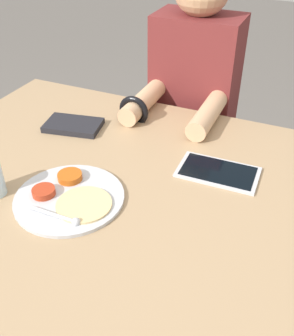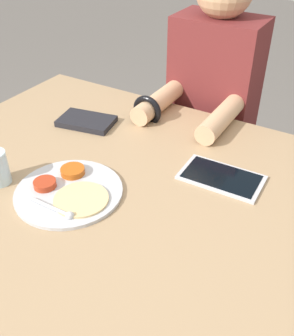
# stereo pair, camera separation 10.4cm
# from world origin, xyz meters

# --- Properties ---
(ground_plane) EXTENTS (12.00, 12.00, 0.00)m
(ground_plane) POSITION_xyz_m (0.00, 0.00, 0.00)
(ground_plane) COLOR #605B56
(dining_table) EXTENTS (1.27, 1.05, 0.75)m
(dining_table) POSITION_xyz_m (0.00, 0.00, 0.37)
(dining_table) COLOR #9E7F5B
(dining_table) RESTS_ON ground_plane
(thali_tray) EXTENTS (0.29, 0.29, 0.03)m
(thali_tray) POSITION_xyz_m (-0.05, -0.10, 0.76)
(thali_tray) COLOR #B7BABF
(thali_tray) RESTS_ON dining_table
(red_notebook) EXTENTS (0.21, 0.15, 0.02)m
(red_notebook) POSITION_xyz_m (-0.25, 0.23, 0.76)
(red_notebook) COLOR silver
(red_notebook) RESTS_ON dining_table
(tablet_device) EXTENTS (0.23, 0.14, 0.01)m
(tablet_device) POSITION_xyz_m (0.27, 0.17, 0.75)
(tablet_device) COLOR #B7B7BC
(tablet_device) RESTS_ON dining_table
(person_diner) EXTENTS (0.34, 0.48, 1.24)m
(person_diner) POSITION_xyz_m (0.03, 0.67, 0.60)
(person_diner) COLOR black
(person_diner) RESTS_ON ground_plane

